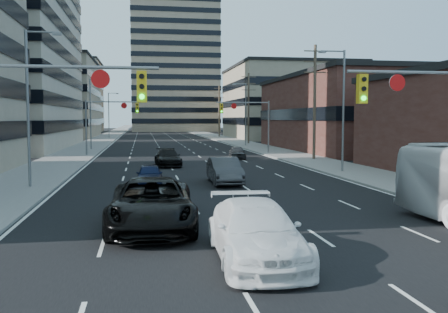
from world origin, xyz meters
name	(u,v)px	position (x,y,z in m)	size (l,w,h in m)	color
ground	(339,308)	(0.00, 0.00, 0.00)	(400.00, 400.00, 0.00)	black
road_surface	(157,133)	(0.00, 130.00, 0.01)	(18.00, 300.00, 0.02)	black
sidewalk_left	(115,133)	(-11.50, 130.00, 0.07)	(5.00, 300.00, 0.15)	slate
sidewalk_right	(198,132)	(11.50, 130.00, 0.07)	(5.00, 300.00, 0.15)	slate
office_left_far	(46,99)	(-24.00, 100.00, 8.00)	(20.00, 30.00, 16.00)	gray
storefront_right_mid	(366,115)	(24.00, 50.00, 4.50)	(20.00, 30.00, 9.00)	#472119
office_right_far	(288,104)	(25.00, 88.00, 7.00)	(22.00, 28.00, 14.00)	gray
apartment_tower	(174,39)	(6.00, 150.00, 29.00)	(26.00, 26.00, 58.00)	gray
bg_block_left	(58,97)	(-28.00, 140.00, 10.00)	(24.00, 24.00, 20.00)	#ADA089
bg_block_right	(269,111)	(32.00, 130.00, 6.00)	(22.00, 22.00, 12.00)	gray
signal_near_left	(42,110)	(-7.45, 8.00, 4.33)	(6.59, 0.33, 6.00)	slate
signal_near_right	(443,111)	(7.45, 8.00, 4.33)	(6.59, 0.33, 6.00)	slate
signal_far_left	(108,116)	(-7.68, 45.00, 4.30)	(6.09, 0.33, 6.00)	slate
signal_far_right	(249,116)	(7.68, 45.00, 4.30)	(6.09, 0.33, 6.00)	slate
utility_pole_block	(315,100)	(12.20, 36.00, 5.78)	(2.20, 0.28, 11.00)	#4C3D2D
utility_pole_midblock	(249,107)	(12.20, 66.00, 5.78)	(2.20, 0.28, 11.00)	#4C3D2D
utility_pole_distant	(219,110)	(12.20, 96.00, 5.78)	(2.20, 0.28, 11.00)	#4C3D2D
streetlight_left_near	(31,100)	(-10.34, 20.00, 5.05)	(2.03, 0.22, 9.00)	slate
streetlight_left_mid	(92,110)	(-10.34, 55.00, 5.05)	(2.03, 0.22, 9.00)	slate
streetlight_left_far	(110,113)	(-10.34, 90.00, 5.05)	(2.03, 0.22, 9.00)	slate
streetlight_right_near	(341,104)	(10.34, 25.00, 5.05)	(2.03, 0.22, 9.00)	slate
streetlight_right_far	(245,111)	(10.34, 60.00, 5.05)	(2.03, 0.22, 9.00)	slate
black_pickup	(152,204)	(-3.79, 8.37, 0.92)	(3.06, 6.64, 1.84)	black
white_van	(256,232)	(-0.96, 3.80, 0.83)	(2.33, 5.72, 1.66)	white
sedan_blue	(149,175)	(-3.70, 20.27, 0.65)	(1.53, 3.80, 1.30)	#0D1636
sedan_grey_center	(225,171)	(0.89, 20.38, 0.81)	(1.71, 4.91, 1.62)	#373739
sedan_black_far	(168,158)	(-2.00, 32.27, 0.72)	(2.01, 4.94, 1.43)	black
sedan_grey_right	(237,153)	(5.20, 38.80, 0.64)	(1.51, 3.75, 1.28)	#2C2D2F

